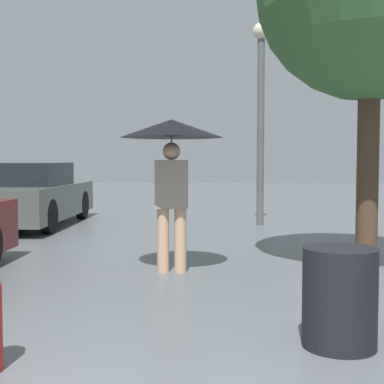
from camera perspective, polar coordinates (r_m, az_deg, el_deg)
The scene contains 4 objects.
pedestrian at distance 6.51m, azimuth -2.20°, elevation 5.06°, with size 1.25×1.25×1.87m.
parked_car_farthest at distance 11.75m, azimuth -16.79°, elevation -0.41°, with size 1.69×4.18×1.32m.
street_lamp at distance 11.43m, azimuth 7.36°, elevation 9.93°, with size 0.36×0.36×4.23m.
trash_bin at distance 4.15m, azimuth 15.47°, elevation -10.78°, with size 0.54×0.54×0.74m.
Camera 1 is at (0.46, -2.14, 1.38)m, focal length 50.00 mm.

